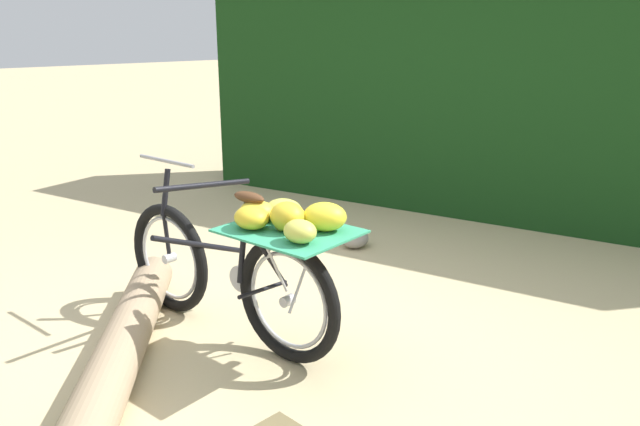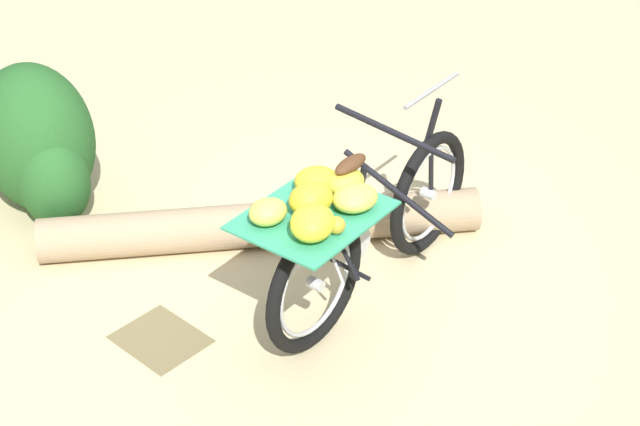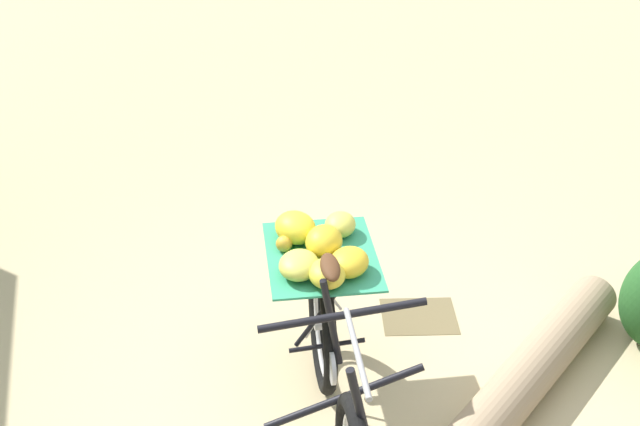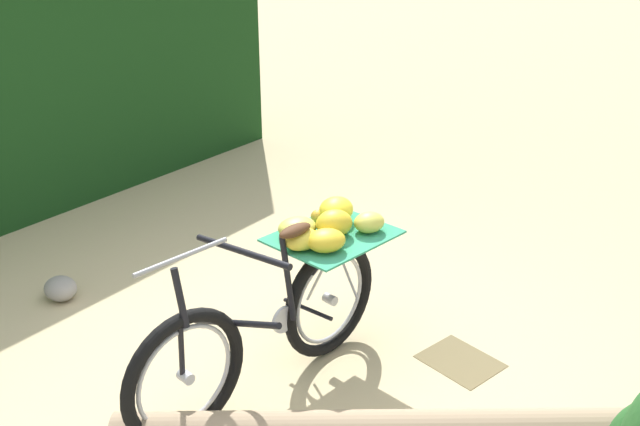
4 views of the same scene
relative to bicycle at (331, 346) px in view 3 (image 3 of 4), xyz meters
name	(u,v)px [view 3 (image 3 of 4)]	position (x,y,z in m)	size (l,w,h in m)	color
bicycle	(331,346)	(0.00, 0.00, 0.00)	(0.72, 1.80, 1.03)	black
fallen_log	(494,416)	(-0.79, 0.08, -0.39)	(0.26, 0.26, 2.54)	#9E8466
leaf_litter_patch	(419,316)	(-0.56, -0.89, -0.52)	(0.44, 0.36, 0.01)	olive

